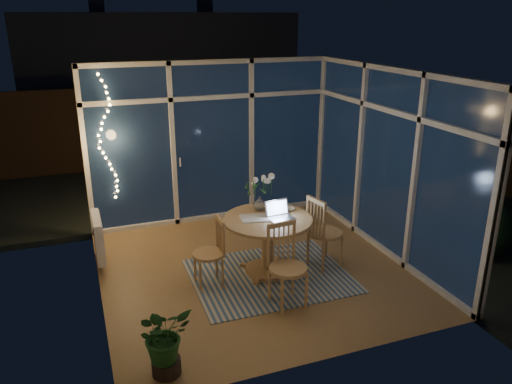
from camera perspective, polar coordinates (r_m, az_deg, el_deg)
floor at (r=6.81m, az=-0.11°, el=-8.80°), size 4.00×4.00×0.00m
ceiling at (r=6.03m, az=-0.12°, el=13.50°), size 4.00×4.00×0.00m
wall_back at (r=8.13m, az=-5.03°, el=5.72°), size 4.00×0.04×2.60m
wall_front at (r=4.60m, az=8.60°, el=-5.55°), size 4.00×0.04×2.60m
wall_left at (r=5.95m, az=-18.50°, el=-0.49°), size 0.04×4.00×2.60m
wall_right at (r=7.21m, az=14.99°, el=3.31°), size 0.04×4.00×2.60m
window_wall_back at (r=8.10m, az=-4.95°, el=5.65°), size 4.00×0.10×2.60m
window_wall_right at (r=7.19m, az=14.73°, el=3.28°), size 0.10×4.00×2.60m
radiator at (r=7.11m, az=-17.61°, el=-4.92°), size 0.10×0.70×0.58m
fairy_lights at (r=7.71m, az=-16.79°, el=5.90°), size 0.24×0.10×1.85m
garden_patio at (r=11.42m, az=-6.48°, el=2.65°), size 12.00×6.00×0.10m
garden_fence at (r=11.55m, az=-9.70°, el=7.62°), size 11.00×0.08×1.80m
neighbour_roof at (r=14.36m, az=-11.21°, el=15.07°), size 7.00×3.00×2.20m
garden_shrubs at (r=9.53m, az=-11.80°, el=2.14°), size 0.90×0.90×0.90m
rug at (r=6.64m, az=1.61°, el=-9.53°), size 2.05×1.65×0.01m
dining_table at (r=6.55m, az=1.31°, el=-6.19°), size 1.17×1.17×0.78m
chair_left at (r=6.27m, az=-5.49°, el=-6.89°), size 0.42×0.42×0.90m
chair_right at (r=6.74m, az=7.96°, el=-4.46°), size 0.56×0.56×1.03m
chair_front at (r=5.82m, az=3.70°, el=-8.51°), size 0.50×0.50×1.01m
laptop at (r=6.34m, az=2.90°, el=-2.08°), size 0.35×0.31×0.24m
flower_vase at (r=6.61m, az=0.41°, el=-1.23°), size 0.21×0.21×0.21m
bowl at (r=6.65m, az=3.79°, el=-1.96°), size 0.15×0.15×0.04m
newspapers at (r=6.41m, az=0.07°, el=-2.88°), size 0.40×0.32×0.01m
phone at (r=6.34m, az=1.71°, el=-3.14°), size 0.12×0.07×0.01m
potted_plant at (r=4.92m, az=-10.41°, el=-16.26°), size 0.67×0.62×0.76m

